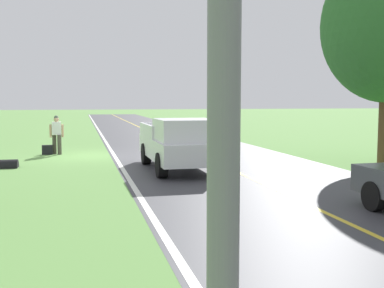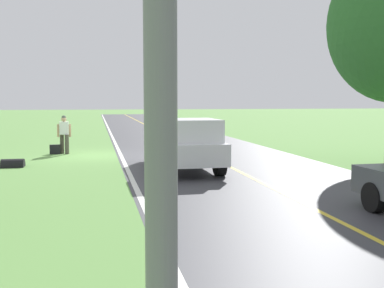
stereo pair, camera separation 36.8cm
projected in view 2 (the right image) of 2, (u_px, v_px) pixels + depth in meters
name	position (u px, v px, depth m)	size (l,w,h in m)	color
ground_plane	(96.00, 155.00, 21.07)	(200.00, 200.00, 0.00)	#609347
road_surface	(202.00, 153.00, 22.02)	(7.80, 120.00, 0.00)	#3D3D42
lane_edge_line	(121.00, 155.00, 21.28)	(0.16, 117.60, 0.00)	silver
lane_centre_line	(202.00, 153.00, 22.02)	(0.14, 117.60, 0.00)	gold
hitchhiker_walking	(64.00, 132.00, 21.64)	(0.62, 0.51, 1.75)	#4C473D
suitcase_carried	(55.00, 149.00, 21.54)	(0.20, 0.46, 0.43)	black
pickup_truck_passing	(184.00, 143.00, 16.52)	(2.15, 5.42, 1.82)	silver
drainage_culvert	(13.00, 167.00, 17.42)	(0.60, 0.60, 0.80)	black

